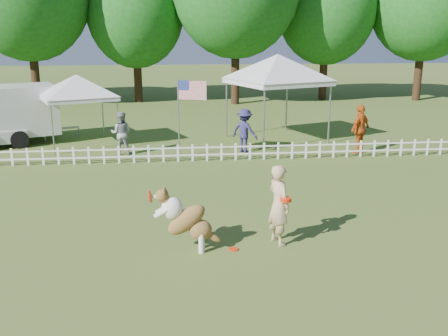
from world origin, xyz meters
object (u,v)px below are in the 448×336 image
object	(u,v)px
spectator_b	(245,131)
handler	(279,205)
canopy_tent_left	(79,111)
canopy_tent_right	(277,99)
flag_pole	(179,119)
frisbee_on_turf	(233,249)
spectator_a	(121,133)
dog	(187,220)
spectator_c	(360,129)

from	to	relation	value
spectator_b	handler	bearing A→B (deg)	125.64
canopy_tent_left	canopy_tent_right	size ratio (longest dim) A/B	0.79
handler	flag_pole	distance (m)	7.99
frisbee_on_turf	handler	bearing A→B (deg)	13.89
canopy_tent_left	frisbee_on_turf	bearing A→B (deg)	-86.24
spectator_a	dog	bearing A→B (deg)	108.38
spectator_b	spectator_c	world-z (taller)	spectator_c
canopy_tent_left	spectator_a	bearing A→B (deg)	-64.67
dog	spectator_c	size ratio (longest dim) A/B	0.75
spectator_b	spectator_c	size ratio (longest dim) A/B	0.90
flag_pole	spectator_c	distance (m)	6.63
handler	canopy_tent_right	xyz separation A→B (m)	(2.08, 10.29, 0.84)
spectator_c	handler	bearing A→B (deg)	22.08
spectator_c	canopy_tent_right	bearing A→B (deg)	-81.46
flag_pole	spectator_b	xyz separation A→B (m)	(2.42, 0.56, -0.58)
dog	spectator_b	distance (m)	8.80
dog	frisbee_on_turf	bearing A→B (deg)	1.33
flag_pole	spectator_b	size ratio (longest dim) A/B	1.72
dog	canopy_tent_left	distance (m)	11.00
frisbee_on_turf	flag_pole	size ratio (longest dim) A/B	0.08
dog	canopy_tent_right	xyz separation A→B (m)	(3.99, 10.47, 1.03)
frisbee_on_turf	dog	bearing A→B (deg)	175.90
spectator_a	spectator_b	xyz separation A→B (m)	(4.50, -0.15, 0.03)
flag_pole	frisbee_on_turf	bearing A→B (deg)	-69.43
dog	flag_pole	distance (m)	7.94
handler	spectator_b	bearing A→B (deg)	-24.71
handler	dog	bearing A→B (deg)	73.90
canopy_tent_left	flag_pole	world-z (taller)	flag_pole
handler	canopy_tent_left	xyz separation A→B (m)	(-5.75, 10.11, 0.49)
canopy_tent_right	flag_pole	world-z (taller)	canopy_tent_right
frisbee_on_turf	spectator_c	bearing A→B (deg)	54.69
handler	spectator_a	distance (m)	9.35
spectator_b	frisbee_on_turf	bearing A→B (deg)	119.28
canopy_tent_right	flag_pole	xyz separation A→B (m)	(-4.02, -2.56, -0.31)
frisbee_on_turf	spectator_c	distance (m)	9.81
frisbee_on_turf	spectator_c	xyz separation A→B (m)	(5.65, 7.98, 0.88)
handler	canopy_tent_right	bearing A→B (deg)	-32.79
canopy_tent_left	handler	bearing A→B (deg)	-81.37
dog	spectator_b	size ratio (longest dim) A/B	0.83
spectator_b	dog	bearing A→B (deg)	113.25
canopy_tent_right	spectator_c	world-z (taller)	canopy_tent_right
handler	flag_pole	xyz separation A→B (m)	(-1.93, 7.73, 0.53)
flag_pole	spectator_a	xyz separation A→B (m)	(-2.08, 0.72, -0.61)
handler	canopy_tent_left	bearing A→B (deg)	8.28
dog	canopy_tent_right	distance (m)	11.25
frisbee_on_turf	spectator_a	bearing A→B (deg)	109.25
dog	canopy_tent_right	size ratio (longest dim) A/B	0.39
canopy_tent_left	spectator_a	xyz separation A→B (m)	(1.74, -1.66, -0.57)
handler	dog	size ratio (longest dim) A/B	1.28
spectator_b	spectator_c	distance (m)	4.22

